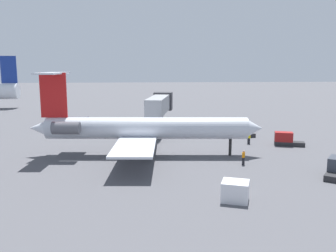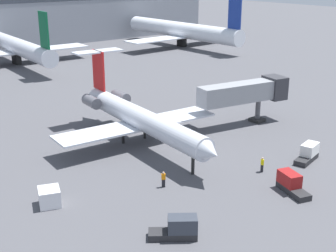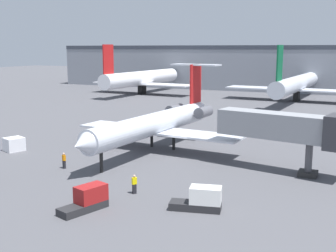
{
  "view_description": "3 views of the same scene",
  "coord_description": "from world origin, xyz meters",
  "px_view_note": "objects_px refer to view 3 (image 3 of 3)",
  "views": [
    {
      "loc": [
        -46.73,
        1.49,
        10.92
      ],
      "look_at": [
        -4.57,
        -1.7,
        3.8
      ],
      "focal_mm": 37.92,
      "sensor_mm": 36.0,
      "label": 1
    },
    {
      "loc": [
        -35.43,
        -43.24,
        21.17
      ],
      "look_at": [
        -2.34,
        -2.53,
        3.14
      ],
      "focal_mm": 49.96,
      "sensor_mm": 36.0,
      "label": 2
    },
    {
      "loc": [
        19.46,
        -45.02,
        12.45
      ],
      "look_at": [
        -2.12,
        1.36,
        3.2
      ],
      "focal_mm": 46.3,
      "sensor_mm": 36.0,
      "label": 3
    }
  ],
  "objects_px": {
    "ground_crew_loader": "(64,160)",
    "cargo_container_uld": "(14,144)",
    "jet_bridge": "(292,128)",
    "baggage_tug_trailing": "(201,200)",
    "regional_jet": "(158,122)",
    "parked_airliner_west_mid": "(297,84)",
    "baggage_tug_spare": "(87,199)",
    "ground_crew_marshaller": "(134,184)",
    "parked_airliner_west_end": "(142,79)"
  },
  "relations": [
    {
      "from": "cargo_container_uld",
      "to": "parked_airliner_west_mid",
      "type": "bearing_deg",
      "value": 70.27
    },
    {
      "from": "regional_jet",
      "to": "ground_crew_marshaller",
      "type": "xyz_separation_m",
      "value": [
        5.32,
        -15.49,
        -2.66
      ]
    },
    {
      "from": "cargo_container_uld",
      "to": "parked_airliner_west_end",
      "type": "height_order",
      "value": "parked_airliner_west_end"
    },
    {
      "from": "baggage_tug_trailing",
      "to": "baggage_tug_spare",
      "type": "bearing_deg",
      "value": -155.62
    },
    {
      "from": "cargo_container_uld",
      "to": "parked_airliner_west_end",
      "type": "distance_m",
      "value": 67.44
    },
    {
      "from": "jet_bridge",
      "to": "ground_crew_marshaller",
      "type": "relative_size",
      "value": 8.19
    },
    {
      "from": "ground_crew_loader",
      "to": "baggage_tug_trailing",
      "type": "relative_size",
      "value": 0.4
    },
    {
      "from": "regional_jet",
      "to": "cargo_container_uld",
      "type": "distance_m",
      "value": 17.88
    },
    {
      "from": "regional_jet",
      "to": "cargo_container_uld",
      "type": "bearing_deg",
      "value": -153.52
    },
    {
      "from": "regional_jet",
      "to": "ground_crew_loader",
      "type": "relative_size",
      "value": 17.06
    },
    {
      "from": "jet_bridge",
      "to": "baggage_tug_trailing",
      "type": "height_order",
      "value": "jet_bridge"
    },
    {
      "from": "jet_bridge",
      "to": "baggage_tug_spare",
      "type": "xyz_separation_m",
      "value": [
        -12.6,
        -16.97,
        -3.75
      ]
    },
    {
      "from": "jet_bridge",
      "to": "ground_crew_loader",
      "type": "bearing_deg",
      "value": -159.22
    },
    {
      "from": "cargo_container_uld",
      "to": "jet_bridge",
      "type": "bearing_deg",
      "value": 7.91
    },
    {
      "from": "regional_jet",
      "to": "jet_bridge",
      "type": "xyz_separation_m",
      "value": [
        16.49,
        -3.39,
        1.08
      ]
    },
    {
      "from": "baggage_tug_trailing",
      "to": "jet_bridge",
      "type": "bearing_deg",
      "value": 71.12
    },
    {
      "from": "jet_bridge",
      "to": "ground_crew_loader",
      "type": "xyz_separation_m",
      "value": [
        -21.74,
        -8.25,
        -3.73
      ]
    },
    {
      "from": "ground_crew_loader",
      "to": "jet_bridge",
      "type": "bearing_deg",
      "value": 20.78
    },
    {
      "from": "baggage_tug_spare",
      "to": "parked_airliner_west_mid",
      "type": "distance_m",
      "value": 78.3
    },
    {
      "from": "ground_crew_marshaller",
      "to": "baggage_tug_trailing",
      "type": "distance_m",
      "value": 6.73
    },
    {
      "from": "baggage_tug_trailing",
      "to": "parked_airliner_west_mid",
      "type": "xyz_separation_m",
      "value": [
        -4.21,
        74.49,
        3.26
      ]
    },
    {
      "from": "baggage_tug_trailing",
      "to": "cargo_container_uld",
      "type": "distance_m",
      "value": 29.13
    },
    {
      "from": "regional_jet",
      "to": "parked_airliner_west_mid",
      "type": "height_order",
      "value": "parked_airliner_west_mid"
    },
    {
      "from": "ground_crew_loader",
      "to": "parked_airliner_west_mid",
      "type": "height_order",
      "value": "parked_airliner_west_mid"
    },
    {
      "from": "ground_crew_marshaller",
      "to": "baggage_tug_spare",
      "type": "relative_size",
      "value": 0.4
    },
    {
      "from": "baggage_tug_trailing",
      "to": "regional_jet",
      "type": "bearing_deg",
      "value": 125.53
    },
    {
      "from": "regional_jet",
      "to": "cargo_container_uld",
      "type": "relative_size",
      "value": 10.72
    },
    {
      "from": "ground_crew_loader",
      "to": "baggage_tug_trailing",
      "type": "height_order",
      "value": "baggage_tug_trailing"
    },
    {
      "from": "jet_bridge",
      "to": "baggage_tug_trailing",
      "type": "relative_size",
      "value": 3.28
    },
    {
      "from": "regional_jet",
      "to": "baggage_tug_trailing",
      "type": "distance_m",
      "value": 20.71
    },
    {
      "from": "ground_crew_loader",
      "to": "parked_airliner_west_mid",
      "type": "relative_size",
      "value": 0.04
    },
    {
      "from": "jet_bridge",
      "to": "ground_crew_loader",
      "type": "relative_size",
      "value": 8.19
    },
    {
      "from": "ground_crew_marshaller",
      "to": "parked_airliner_west_end",
      "type": "xyz_separation_m",
      "value": [
        -38.55,
        72.68,
        3.37
      ]
    },
    {
      "from": "ground_crew_marshaller",
      "to": "baggage_tug_trailing",
      "type": "height_order",
      "value": "baggage_tug_trailing"
    },
    {
      "from": "jet_bridge",
      "to": "parked_airliner_west_end",
      "type": "distance_m",
      "value": 78.37
    },
    {
      "from": "baggage_tug_spare",
      "to": "ground_crew_loader",
      "type": "bearing_deg",
      "value": 136.36
    },
    {
      "from": "baggage_tug_spare",
      "to": "parked_airliner_west_end",
      "type": "height_order",
      "value": "parked_airliner_west_end"
    },
    {
      "from": "ground_crew_marshaller",
      "to": "parked_airliner_west_end",
      "type": "distance_m",
      "value": 82.34
    },
    {
      "from": "ground_crew_loader",
      "to": "cargo_container_uld",
      "type": "relative_size",
      "value": 0.63
    },
    {
      "from": "baggage_tug_trailing",
      "to": "parked_airliner_west_mid",
      "type": "relative_size",
      "value": 0.11
    },
    {
      "from": "regional_jet",
      "to": "parked_airliner_west_end",
      "type": "distance_m",
      "value": 66.14
    },
    {
      "from": "parked_airliner_west_mid",
      "to": "baggage_tug_spare",
      "type": "bearing_deg",
      "value": -92.81
    },
    {
      "from": "baggage_tug_spare",
      "to": "regional_jet",
      "type": "bearing_deg",
      "value": 100.82
    },
    {
      "from": "regional_jet",
      "to": "ground_crew_loader",
      "type": "height_order",
      "value": "regional_jet"
    },
    {
      "from": "regional_jet",
      "to": "baggage_tug_spare",
      "type": "bearing_deg",
      "value": -79.18
    },
    {
      "from": "baggage_tug_trailing",
      "to": "parked_airliner_west_mid",
      "type": "distance_m",
      "value": 74.68
    },
    {
      "from": "ground_crew_loader",
      "to": "parked_airliner_west_end",
      "type": "xyz_separation_m",
      "value": [
        -27.98,
        68.83,
        3.37
      ]
    },
    {
      "from": "regional_jet",
      "to": "cargo_container_uld",
      "type": "height_order",
      "value": "regional_jet"
    },
    {
      "from": "parked_airliner_west_mid",
      "to": "cargo_container_uld",
      "type": "bearing_deg",
      "value": -109.73
    },
    {
      "from": "baggage_tug_spare",
      "to": "baggage_tug_trailing",
      "type": "bearing_deg",
      "value": 24.38
    }
  ]
}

